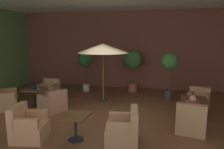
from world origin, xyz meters
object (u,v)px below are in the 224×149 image
Objects in this scene: armchair_front_left_north at (49,91)px; armchair_mid_center_east at (124,130)px; patron_blue_shirt at (192,108)px; potted_tree_mid_right at (170,67)px; open_laptop at (35,88)px; cafe_table_front_right at (194,103)px; patio_umbrella_tall_red at (103,48)px; armchair_front_right_east at (191,121)px; cafe_table_mid_center at (75,122)px; cafe_table_front_left at (35,92)px; armchair_front_left_east at (4,100)px; iced_drink_cup at (36,87)px; armchair_mid_center_north at (29,127)px; potted_tree_mid_left at (133,62)px; potted_tree_left_corner at (86,62)px; armchair_front_right_north at (198,101)px; armchair_front_left_south at (53,103)px.

armchair_mid_center_east reaches higher than armchair_front_left_north.
potted_tree_mid_right is at bearing 98.90° from patron_blue_shirt.
armchair_front_left_north is 2.35× the size of open_laptop.
patio_umbrella_tall_red is at bearing 159.38° from cafe_table_front_right.
armchair_mid_center_east is (-1.69, -0.93, -0.00)m from armchair_front_right_east.
armchair_front_left_north is 0.96× the size of cafe_table_front_right.
cafe_table_mid_center is at bearing -120.19° from potted_tree_mid_right.
cafe_table_front_left is 1.06m from armchair_front_left_east.
open_laptop is at bearing 29.43° from armchair_front_left_east.
iced_drink_cup is at bearing -89.93° from armchair_front_left_north.
patron_blue_shirt reaches higher than iced_drink_cup.
patron_blue_shirt reaches higher than armchair_mid_center_north.
potted_tree_mid_right reaches higher than armchair_front_left_north.
potted_tree_mid_left is at bearing 42.50° from cafe_table_front_left.
iced_drink_cup is (-4.94, -1.84, -0.66)m from potted_tree_mid_right.
potted_tree_mid_left is (3.31, 2.00, 1.09)m from armchair_front_left_north.
cafe_table_mid_center is at bearing -73.27° from potted_tree_left_corner.
armchair_front_left_north is 0.90× the size of armchair_front_right_north.
armchair_mid_center_north reaches higher than armchair_front_left_south.
potted_tree_mid_left is 5.68× the size of open_laptop.
armchair_front_left_south is at bearing -92.18° from potted_tree_left_corner.
patron_blue_shirt reaches higher than armchair_mid_center_east.
armchair_mid_center_north reaches higher than open_laptop.
armchair_front_right_north is 0.46× the size of potted_tree_mid_left.
iced_drink_cup is (-2.34, -1.04, -1.42)m from patio_umbrella_tall_red.
patio_umbrella_tall_red reaches higher than open_laptop.
armchair_front_left_east is at bearing -175.60° from cafe_table_front_right.
armchair_front_left_north is 0.42× the size of potted_tree_mid_right.
cafe_table_front_left is 3.34m from cafe_table_mid_center.
cafe_table_front_right is 5.38m from potted_tree_left_corner.
cafe_table_front_left is at bearing 139.18° from cafe_table_mid_center.
cafe_table_mid_center is (-3.41, -3.12, 0.18)m from armchair_front_right_north.
armchair_mid_center_east is (4.59, -1.46, -0.02)m from armchair_front_left_east.
cafe_table_front_left is at bearing -171.09° from armchair_front_right_north.
cafe_table_front_right is at bearing 28.56° from armchair_mid_center_north.
armchair_mid_center_north is at bearing -39.27° from armchair_front_left_east.
armchair_mid_center_north is at bearing -109.90° from potted_tree_mid_left.
armchair_front_left_east is 6.98m from armchair_front_right_north.
cafe_table_front_left is at bearing 169.00° from patron_blue_shirt.
armchair_front_right_east is at bearing -101.71° from patron_blue_shirt.
cafe_table_front_right is at bearing 4.00° from armchair_front_left_south.
cafe_table_front_right is (6.50, 0.50, 0.18)m from armchair_front_left_east.
armchair_mid_center_east is 1.99m from patron_blue_shirt.
potted_tree_mid_right is (4.94, 0.93, 1.07)m from armchair_front_left_north.
iced_drink_cup is at bearing 178.08° from cafe_table_front_right.
armchair_front_left_east is 1.23× the size of armchair_front_right_north.
armchair_front_right_east reaches higher than cafe_table_mid_center.
patio_umbrella_tall_red is at bearing -49.57° from potted_tree_left_corner.
cafe_table_front_right is 3.97m from potted_tree_mid_left.
armchair_mid_center_north reaches higher than cafe_table_front_right.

